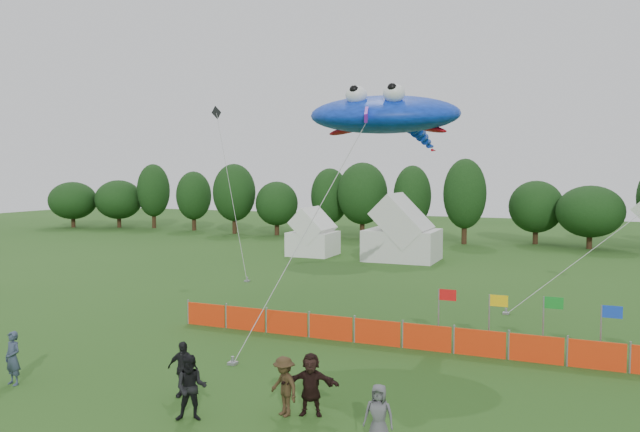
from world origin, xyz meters
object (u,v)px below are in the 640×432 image
at_px(spectator_d, 183,369).
at_px(spectator_e, 379,415).
at_px(spectator_f, 311,384).
at_px(spectator_c, 284,386).
at_px(tent_right, 402,235).
at_px(spectator_b, 191,388).
at_px(spectator_a, 13,358).
at_px(stingray_kite, 389,116).
at_px(tent_left, 313,236).
at_px(barrier_fence, 427,338).

distance_m(spectator_d, spectator_e, 6.66).
bearing_deg(spectator_f, spectator_c, -169.64).
xyz_separation_m(tent_right, spectator_b, (2.94, -32.78, -1.06)).
bearing_deg(spectator_a, spectator_e, 9.94).
bearing_deg(spectator_d, spectator_e, -15.62).
xyz_separation_m(tent_right, spectator_a, (-4.06, -32.57, -1.11)).
xyz_separation_m(spectator_c, stingray_kite, (-0.26, 10.97, 8.48)).
height_order(spectator_c, spectator_e, spectator_c).
bearing_deg(spectator_e, spectator_d, 167.60).
bearing_deg(tent_right, spectator_f, -79.39).
xyz_separation_m(tent_left, spectator_d, (9.20, -31.32, -0.75)).
distance_m(spectator_c, spectator_f, 0.76).
bearing_deg(spectator_a, barrier_fence, 47.01).
distance_m(barrier_fence, spectator_c, 8.25).
distance_m(barrier_fence, stingray_kite, 9.67).
bearing_deg(spectator_e, stingray_kite, 101.95).
bearing_deg(spectator_b, spectator_d, 106.46).
xyz_separation_m(spectator_d, spectator_e, (6.58, -1.01, -0.07)).
relative_size(tent_left, spectator_e, 2.28).
xyz_separation_m(spectator_a, stingray_kite, (8.97, 12.06, 8.45)).
bearing_deg(spectator_a, spectator_c, 15.54).
xyz_separation_m(spectator_e, spectator_f, (-2.38, 1.19, 0.10)).
relative_size(spectator_d, spectator_e, 1.09).
relative_size(barrier_fence, spectator_e, 13.85).
bearing_deg(tent_left, stingray_kite, -58.71).
bearing_deg(spectator_e, barrier_fence, 91.60).
bearing_deg(tent_left, tent_right, -0.01).
distance_m(tent_left, tent_right, 7.57).
distance_m(spectator_a, spectator_e, 12.28).
xyz_separation_m(barrier_fence, spectator_b, (-4.47, -9.23, 0.42)).
bearing_deg(spectator_d, tent_right, 86.07).
xyz_separation_m(tent_left, spectator_e, (15.78, -32.33, -0.81)).
bearing_deg(spectator_a, tent_right, 91.73).
height_order(barrier_fence, spectator_e, spectator_e).
xyz_separation_m(spectator_b, spectator_f, (2.90, 1.63, -0.03)).
xyz_separation_m(spectator_a, spectator_b, (7.00, -0.21, 0.05)).
bearing_deg(spectator_c, spectator_b, -120.98).
xyz_separation_m(spectator_b, stingray_kite, (1.97, 12.27, 8.41)).
bearing_deg(spectator_c, spectator_d, -153.81).
bearing_deg(tent_left, spectator_a, -83.87).
height_order(tent_right, spectator_b, tent_right).
distance_m(tent_right, spectator_c, 31.92).
distance_m(tent_right, barrier_fence, 24.73).
relative_size(spectator_b, spectator_c, 1.08).
relative_size(spectator_b, spectator_d, 1.07).
relative_size(tent_left, spectator_d, 2.10).
bearing_deg(barrier_fence, tent_right, 107.45).
relative_size(tent_right, barrier_fence, 0.25).
height_order(tent_left, spectator_e, tent_left).
xyz_separation_m(spectator_b, spectator_d, (-1.30, 1.46, -0.06)).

